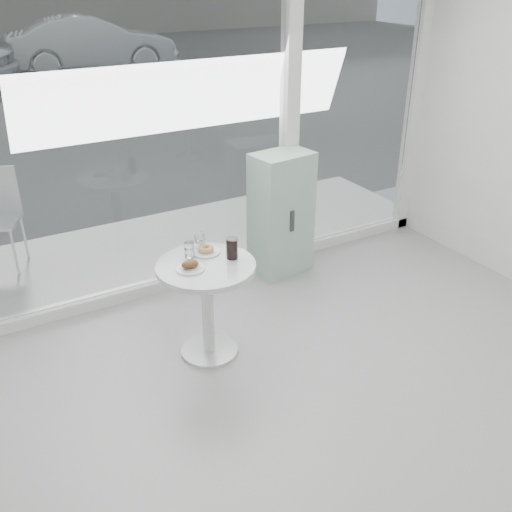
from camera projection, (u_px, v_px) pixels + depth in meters
ground at (438, 504)px, 3.18m from camera, size 6.00×6.00×0.00m
storefront at (207, 95)px, 4.75m from camera, size 5.00×0.14×3.00m
main_table at (207, 291)px, 4.17m from camera, size 0.72×0.72×0.77m
patio_deck at (175, 243)px, 6.10m from camera, size 5.60×1.60×0.05m
street at (2, 75)px, 15.53m from camera, size 40.00×24.00×0.00m
mint_cabinet at (281, 214)px, 5.36m from camera, size 0.59×0.43×1.18m
car_silver at (92, 44)px, 15.74m from camera, size 4.61×2.05×1.47m
plate_fritter at (191, 266)px, 4.00m from camera, size 0.20×0.20×0.07m
plate_donut at (206, 250)px, 4.23m from camera, size 0.21×0.21×0.05m
water_tumbler_a at (189, 250)px, 4.15m from camera, size 0.07×0.07×0.12m
water_tumbler_b at (200, 242)px, 4.27m from camera, size 0.08×0.08×0.13m
cola_glass at (232, 248)px, 4.13m from camera, size 0.08×0.08×0.16m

